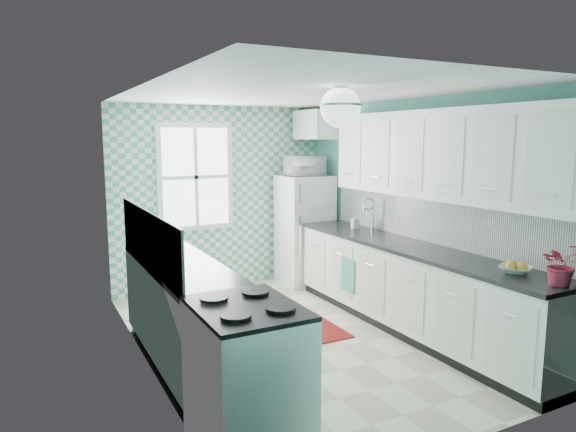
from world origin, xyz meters
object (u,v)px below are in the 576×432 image
fridge (304,230)px  microwave (305,166)px  stove (247,376)px  potted_plant (562,264)px  ceiling_light (340,107)px  sink (361,232)px  fruit_bowl (516,270)px

fridge → microwave: bearing=51.7°
stove → potted_plant: bearing=-9.5°
microwave → potted_plant: bearing=95.3°
microwave → stove: bearing=59.2°
stove → microwave: size_ratio=1.93×
potted_plant → stove: bearing=167.8°
fridge → potted_plant: fridge is taller
ceiling_light → microwave: size_ratio=0.69×
sink → ceiling_light: bearing=-134.7°
potted_plant → microwave: bearing=91.3°
potted_plant → sink: bearing=89.9°
ceiling_light → sink: size_ratio=0.66×
fridge → sink: bearing=-88.3°
stove → ceiling_light: bearing=35.1°
ceiling_light → fridge: size_ratio=0.23×
stove → microwave: 4.22m
fruit_bowl → potted_plant: (0.00, -0.40, 0.14)m
ceiling_light → sink: 2.28m
stove → sink: size_ratio=1.85×
stove → fruit_bowl: fruit_bowl is taller
fruit_bowl → microwave: bearing=91.5°
fruit_bowl → potted_plant: 0.43m
fruit_bowl → potted_plant: potted_plant is taller
ceiling_light → stove: (-1.20, -0.76, -1.81)m
sink → microwave: bearing=91.6°
sink → fruit_bowl: 2.22m
sink → stove: bearing=-141.6°
ceiling_light → fruit_bowl: 2.01m
fridge → fruit_bowl: fridge is taller
ceiling_light → stove: size_ratio=0.36×
ceiling_light → microwave: ceiling_light is taller
ceiling_light → potted_plant: 2.13m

